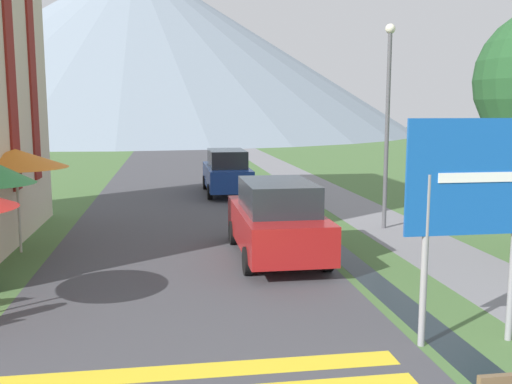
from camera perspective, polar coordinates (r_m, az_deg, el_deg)
name	(u,v)px	position (r m, az deg, el deg)	size (l,w,h in m)	color
ground_plane	(240,194)	(23.40, -1.62, -0.18)	(160.00, 160.00, 0.00)	#476B38
road	(175,169)	(33.16, -8.06, 2.25)	(6.40, 60.00, 0.01)	#424247
footpath	(279,168)	(33.77, 2.35, 2.44)	(2.20, 60.00, 0.01)	slate
drainage_channel	(239,168)	(33.40, -1.70, 2.37)	(0.60, 60.00, 0.00)	black
mountain_distant	(137,47)	(89.11, -11.81, 13.99)	(81.40, 81.40, 25.10)	gray
road_sign	(474,196)	(8.74, 20.93, -0.37)	(2.07, 0.11, 3.33)	gray
parked_car_near	(276,219)	(13.30, 2.05, -2.72)	(1.89, 4.47, 1.82)	#A31919
parked_car_far	(227,172)	(23.29, -2.96, 2.03)	(1.76, 4.56, 1.82)	navy
cafe_umbrella_rear_orange	(15,158)	(14.70, -22.92, 3.11)	(2.43, 2.43, 2.52)	#B7B2A8
streetlamp	(388,111)	(16.77, 13.03, 7.90)	(0.28, 0.28, 5.81)	#515156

